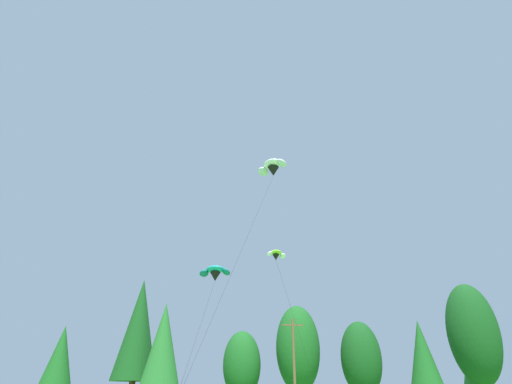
% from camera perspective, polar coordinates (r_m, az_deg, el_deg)
% --- Properties ---
extents(treeline_tree_d, '(3.64, 3.64, 9.29)m').
position_cam_1_polar(treeline_tree_d, '(51.30, -25.32, -20.08)').
color(treeline_tree_d, '#472D19').
rests_on(treeline_tree_d, ground_plane).
extents(treeline_tree_e, '(4.87, 4.87, 14.86)m').
position_cam_1_polar(treeline_tree_e, '(51.23, -15.77, -17.51)').
color(treeline_tree_e, '#472D19').
rests_on(treeline_tree_e, ground_plane).
extents(treeline_tree_f, '(4.16, 4.16, 11.63)m').
position_cam_1_polar(treeline_tree_f, '(47.93, -12.64, -19.75)').
color(treeline_tree_f, '#472D19').
rests_on(treeline_tree_f, ground_plane).
extents(treeline_tree_g, '(4.32, 4.32, 9.34)m').
position_cam_1_polar(treeline_tree_g, '(51.70, -1.95, -22.55)').
color(treeline_tree_g, '#472D19').
rests_on(treeline_tree_g, ground_plane).
extents(treeline_tree_h, '(5.14, 5.14, 12.37)m').
position_cam_1_polar(treeline_tree_h, '(52.61, 5.75, -20.50)').
color(treeline_tree_h, '#472D19').
rests_on(treeline_tree_h, ground_plane).
extents(treeline_tree_i, '(4.61, 4.61, 10.40)m').
position_cam_1_polar(treeline_tree_i, '(52.90, 14.20, -21.23)').
color(treeline_tree_i, '#472D19').
rests_on(treeline_tree_i, ground_plane).
extents(treeline_tree_j, '(4.00, 4.00, 10.90)m').
position_cam_1_polar(treeline_tree_j, '(57.26, 21.85, -20.02)').
color(treeline_tree_j, '#472D19').
rests_on(treeline_tree_j, ground_plane).
extents(treeline_tree_k, '(5.92, 5.92, 15.25)m').
position_cam_1_polar(treeline_tree_k, '(59.58, 27.59, -16.80)').
color(treeline_tree_k, '#472D19').
rests_on(treeline_tree_k, ground_plane).
extents(treeline_tree_l, '(4.02, 4.02, 10.99)m').
position_cam_1_polar(treeline_tree_l, '(65.48, 27.65, -19.50)').
color(treeline_tree_l, '#472D19').
rests_on(treeline_tree_l, ground_plane).
extents(utility_pole, '(2.20, 0.26, 9.47)m').
position_cam_1_polar(utility_pole, '(43.84, 5.25, -22.70)').
color(utility_pole, brown).
rests_on(utility_pole, ground_plane).
extents(parafoil_kite_high_white, '(10.67, 15.89, 24.10)m').
position_cam_1_polar(parafoil_kite_high_white, '(45.43, 2.28, 3.38)').
color(parafoil_kite_high_white, white).
extents(parafoil_kite_mid_lime_white, '(2.17, 13.43, 14.03)m').
position_cam_1_polar(parafoil_kite_mid_lime_white, '(40.65, 2.78, -8.59)').
color(parafoil_kite_mid_lime_white, '#93D633').
extents(parafoil_kite_far_teal, '(5.21, 17.65, 12.69)m').
position_cam_1_polar(parafoil_kite_far_teal, '(42.61, -5.62, -10.94)').
color(parafoil_kite_far_teal, teal).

